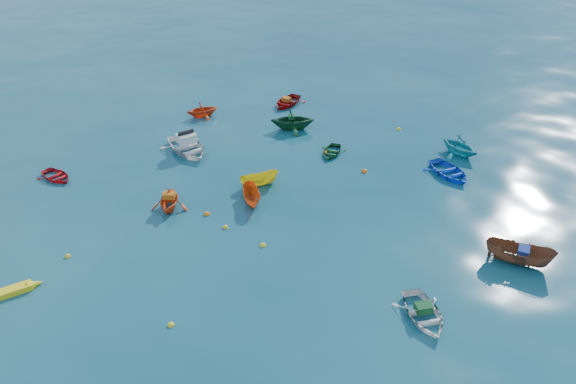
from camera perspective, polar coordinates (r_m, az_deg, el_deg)
ground at (r=30.89m, az=5.96°, el=-4.32°), size 160.00×160.00×0.00m
dinghy_white_near at (r=26.48m, az=13.54°, el=-12.29°), size 3.44×3.81×0.65m
sampan_brown_mid at (r=30.99m, az=22.24°, el=-6.72°), size 2.63×3.58×1.30m
dinghy_blue_se at (r=37.82m, az=15.99°, el=1.68°), size 3.25×3.91×0.70m
dinghy_orange_w at (r=33.68m, az=-11.88°, el=-1.59°), size 3.30×3.34×1.33m
sampan_yellow_mid at (r=35.27m, az=-2.91°, el=0.70°), size 2.67×1.77×0.97m
dinghy_green_e at (r=39.12m, az=4.41°, el=3.90°), size 3.01×2.77×0.51m
dinghy_cyan_se at (r=40.67m, az=16.89°, el=3.68°), size 2.72×3.09×1.54m
sampan_orange_n at (r=33.56m, az=-3.66°, el=-1.04°), size 2.10×2.73×1.00m
dinghy_green_n at (r=42.70m, az=0.47°, el=6.43°), size 4.30×4.21×1.72m
dinghy_red_ne at (r=47.13m, az=-0.11°, el=8.88°), size 3.94×3.42×0.69m
dinghy_red_far at (r=38.90m, az=-22.44°, el=1.28°), size 2.32×2.88×0.53m
dinghy_orange_far at (r=45.41m, az=-8.64°, el=7.62°), size 2.99×2.75×1.32m
motorboat_white at (r=39.93m, az=-10.15°, el=4.07°), size 3.48×4.58×1.49m
tarp_green_a at (r=26.21m, az=13.59°, el=-11.35°), size 0.89×0.81×0.35m
tarp_blue_a at (r=30.53m, az=22.82°, el=-5.55°), size 0.87×0.79×0.34m
tarp_orange_a at (r=33.29m, az=-12.02°, el=-0.33°), size 0.87×0.85×0.34m
tarp_green_b at (r=42.29m, az=0.34°, el=7.66°), size 0.70×0.73×0.28m
tarp_orange_b at (r=46.86m, az=-0.17°, el=9.41°), size 0.72×0.81×0.32m
buoy_ye_a at (r=29.93m, az=-2.57°, el=-5.47°), size 0.32×0.32×0.32m
buoy_or_b at (r=37.06m, az=7.76°, el=2.05°), size 0.39×0.39×0.39m
buoy_ye_b at (r=25.94m, az=-11.80°, el=-13.11°), size 0.30×0.30×0.30m
buoy_or_c at (r=32.71m, az=-8.24°, el=-2.27°), size 0.36×0.36×0.36m
buoy_ye_c at (r=31.46m, az=-6.37°, el=-3.62°), size 0.31×0.31×0.31m
buoy_or_d at (r=39.19m, az=3.79°, el=3.98°), size 0.33×0.33×0.33m
buoy_ye_d at (r=31.28m, az=-21.47°, el=-6.15°), size 0.31×0.31×0.31m
buoy_or_e at (r=40.45m, az=-10.69°, el=4.39°), size 0.35×0.35×0.35m
buoy_ye_e at (r=43.42m, az=11.18°, el=6.25°), size 0.35×0.35×0.35m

